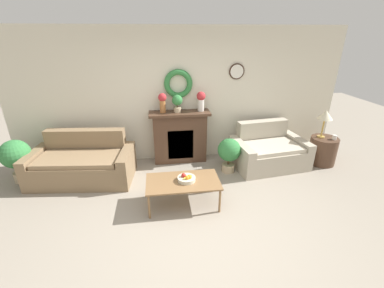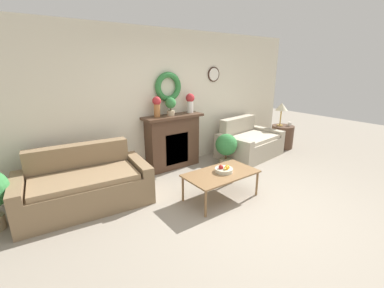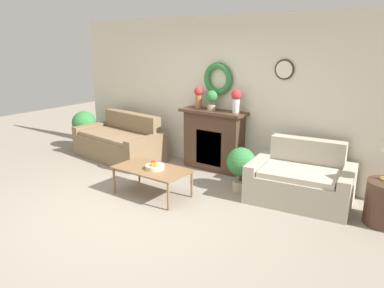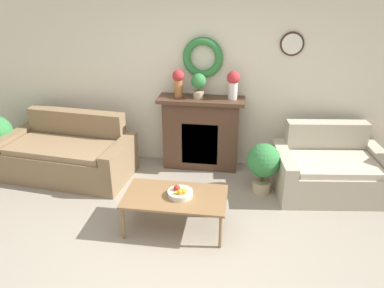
{
  "view_description": "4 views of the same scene",
  "coord_description": "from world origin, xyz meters",
  "px_view_note": "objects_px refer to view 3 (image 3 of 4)",
  "views": [
    {
      "loc": [
        -0.46,
        -2.78,
        2.56
      ],
      "look_at": [
        0.11,
        1.37,
        0.73
      ],
      "focal_mm": 24.0,
      "sensor_mm": 36.0,
      "label": 1
    },
    {
      "loc": [
        -2.67,
        -2.05,
        2.03
      ],
      "look_at": [
        -0.13,
        1.42,
        0.71
      ],
      "focal_mm": 24.0,
      "sensor_mm": 36.0,
      "label": 2
    },
    {
      "loc": [
        3.43,
        -3.32,
        2.28
      ],
      "look_at": [
        0.27,
        1.11,
        0.77
      ],
      "focal_mm": 35.0,
      "sensor_mm": 36.0,
      "label": 3
    },
    {
      "loc": [
        0.56,
        -2.85,
        2.69
      ],
      "look_at": [
        -0.04,
        1.28,
        0.78
      ],
      "focal_mm": 35.0,
      "sensor_mm": 36.0,
      "label": 4
    }
  ],
  "objects_px": {
    "vase_on_mantel_left": "(199,96)",
    "potted_plant_floor_by_couch": "(84,125)",
    "loveseat_right": "(301,181)",
    "coffee_table": "(152,170)",
    "couch_left": "(120,143)",
    "vase_on_mantel_right": "(236,99)",
    "potted_plant_floor_by_loveseat": "(241,164)",
    "fireplace": "(213,140)",
    "potted_plant_on_mantel": "(212,98)",
    "fruit_bowl": "(155,166)"
  },
  "relations": [
    {
      "from": "vase_on_mantel_left",
      "to": "potted_plant_floor_by_couch",
      "type": "xyz_separation_m",
      "value": [
        -2.68,
        -0.46,
        -0.8
      ]
    },
    {
      "from": "loveseat_right",
      "to": "coffee_table",
      "type": "relative_size",
      "value": 1.34
    },
    {
      "from": "couch_left",
      "to": "vase_on_mantel_left",
      "type": "relative_size",
      "value": 4.98
    },
    {
      "from": "couch_left",
      "to": "vase_on_mantel_right",
      "type": "height_order",
      "value": "vase_on_mantel_right"
    },
    {
      "from": "couch_left",
      "to": "vase_on_mantel_right",
      "type": "xyz_separation_m",
      "value": [
        2.31,
        0.51,
        1.01
      ]
    },
    {
      "from": "potted_plant_floor_by_loveseat",
      "to": "fireplace",
      "type": "bearing_deg",
      "value": 145.36
    },
    {
      "from": "couch_left",
      "to": "potted_plant_floor_by_couch",
      "type": "distance_m",
      "value": 1.16
    },
    {
      "from": "fireplace",
      "to": "potted_plant_on_mantel",
      "type": "height_order",
      "value": "potted_plant_on_mantel"
    },
    {
      "from": "loveseat_right",
      "to": "potted_plant_floor_by_couch",
      "type": "relative_size",
      "value": 1.88
    },
    {
      "from": "coffee_table",
      "to": "potted_plant_floor_by_loveseat",
      "type": "bearing_deg",
      "value": 43.25
    },
    {
      "from": "fireplace",
      "to": "coffee_table",
      "type": "height_order",
      "value": "fireplace"
    },
    {
      "from": "loveseat_right",
      "to": "potted_plant_floor_by_loveseat",
      "type": "distance_m",
      "value": 0.92
    },
    {
      "from": "loveseat_right",
      "to": "potted_plant_on_mantel",
      "type": "xyz_separation_m",
      "value": [
        -1.83,
        0.42,
        1.0
      ]
    },
    {
      "from": "vase_on_mantel_left",
      "to": "vase_on_mantel_right",
      "type": "distance_m",
      "value": 0.77
    },
    {
      "from": "vase_on_mantel_left",
      "to": "coffee_table",
      "type": "bearing_deg",
      "value": -81.62
    },
    {
      "from": "fireplace",
      "to": "vase_on_mantel_left",
      "type": "relative_size",
      "value": 3.2
    },
    {
      "from": "potted_plant_on_mantel",
      "to": "fireplace",
      "type": "bearing_deg",
      "value": 20.12
    },
    {
      "from": "loveseat_right",
      "to": "vase_on_mantel_left",
      "type": "relative_size",
      "value": 4.0
    },
    {
      "from": "couch_left",
      "to": "vase_on_mantel_left",
      "type": "bearing_deg",
      "value": 24.42
    },
    {
      "from": "couch_left",
      "to": "vase_on_mantel_right",
      "type": "distance_m",
      "value": 2.57
    },
    {
      "from": "fruit_bowl",
      "to": "vase_on_mantel_left",
      "type": "bearing_deg",
      "value": 100.4
    },
    {
      "from": "couch_left",
      "to": "vase_on_mantel_right",
      "type": "relative_size",
      "value": 4.87
    },
    {
      "from": "coffee_table",
      "to": "fruit_bowl",
      "type": "distance_m",
      "value": 0.1
    },
    {
      "from": "vase_on_mantel_left",
      "to": "potted_plant_floor_by_couch",
      "type": "bearing_deg",
      "value": -170.27
    },
    {
      "from": "loveseat_right",
      "to": "potted_plant_floor_by_couch",
      "type": "height_order",
      "value": "loveseat_right"
    },
    {
      "from": "potted_plant_floor_by_loveseat",
      "to": "loveseat_right",
      "type": "bearing_deg",
      "value": 11.66
    },
    {
      "from": "vase_on_mantel_left",
      "to": "potted_plant_on_mantel",
      "type": "bearing_deg",
      "value": -3.95
    },
    {
      "from": "couch_left",
      "to": "fruit_bowl",
      "type": "height_order",
      "value": "couch_left"
    },
    {
      "from": "loveseat_right",
      "to": "potted_plant_floor_by_couch",
      "type": "bearing_deg",
      "value": 173.19
    },
    {
      "from": "vase_on_mantel_left",
      "to": "potted_plant_floor_by_couch",
      "type": "relative_size",
      "value": 0.47
    },
    {
      "from": "coffee_table",
      "to": "vase_on_mantel_left",
      "type": "distance_m",
      "value": 1.83
    },
    {
      "from": "loveseat_right",
      "to": "fruit_bowl",
      "type": "relative_size",
      "value": 5.43
    },
    {
      "from": "fruit_bowl",
      "to": "potted_plant_floor_by_loveseat",
      "type": "xyz_separation_m",
      "value": [
        0.94,
        0.94,
        -0.04
      ]
    },
    {
      "from": "fireplace",
      "to": "potted_plant_on_mantel",
      "type": "bearing_deg",
      "value": -159.88
    },
    {
      "from": "fireplace",
      "to": "fruit_bowl",
      "type": "bearing_deg",
      "value": -91.52
    },
    {
      "from": "fruit_bowl",
      "to": "potted_plant_floor_by_couch",
      "type": "bearing_deg",
      "value": 159.51
    },
    {
      "from": "fireplace",
      "to": "vase_on_mantel_left",
      "type": "height_order",
      "value": "vase_on_mantel_left"
    },
    {
      "from": "fireplace",
      "to": "potted_plant_on_mantel",
      "type": "relative_size",
      "value": 3.53
    },
    {
      "from": "fireplace",
      "to": "fruit_bowl",
      "type": "distance_m",
      "value": 1.57
    },
    {
      "from": "fireplace",
      "to": "vase_on_mantel_right",
      "type": "distance_m",
      "value": 0.89
    },
    {
      "from": "potted_plant_on_mantel",
      "to": "potted_plant_floor_by_loveseat",
      "type": "xyz_separation_m",
      "value": [
        0.94,
        -0.61,
        -0.86
      ]
    },
    {
      "from": "loveseat_right",
      "to": "potted_plant_on_mantel",
      "type": "distance_m",
      "value": 2.13
    },
    {
      "from": "fruit_bowl",
      "to": "potted_plant_floor_by_couch",
      "type": "distance_m",
      "value": 3.17
    },
    {
      "from": "loveseat_right",
      "to": "potted_plant_floor_by_couch",
      "type": "xyz_separation_m",
      "value": [
        -4.8,
        -0.02,
        0.22
      ]
    },
    {
      "from": "vase_on_mantel_left",
      "to": "potted_plant_on_mantel",
      "type": "xyz_separation_m",
      "value": [
        0.29,
        -0.02,
        -0.02
      ]
    },
    {
      "from": "couch_left",
      "to": "fruit_bowl",
      "type": "relative_size",
      "value": 6.76
    },
    {
      "from": "loveseat_right",
      "to": "fruit_bowl",
      "type": "bearing_deg",
      "value": -155.45
    },
    {
      "from": "vase_on_mantel_left",
      "to": "potted_plant_floor_by_loveseat",
      "type": "bearing_deg",
      "value": -27.04
    },
    {
      "from": "fruit_bowl",
      "to": "vase_on_mantel_left",
      "type": "relative_size",
      "value": 0.74
    },
    {
      "from": "vase_on_mantel_right",
      "to": "potted_plant_floor_by_loveseat",
      "type": "relative_size",
      "value": 0.56
    }
  ]
}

